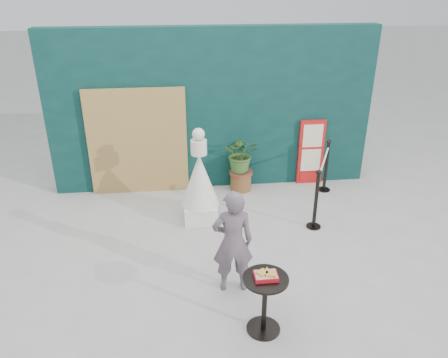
# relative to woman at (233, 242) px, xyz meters

# --- Properties ---
(ground) EXTENTS (60.00, 60.00, 0.00)m
(ground) POSITION_rel_woman_xyz_m (0.03, 0.09, -0.72)
(ground) COLOR #ADAAA5
(ground) RESTS_ON ground
(back_wall) EXTENTS (6.00, 0.30, 3.00)m
(back_wall) POSITION_rel_woman_xyz_m (0.03, 3.24, 0.78)
(back_wall) COLOR #092C29
(back_wall) RESTS_ON ground
(bamboo_fence) EXTENTS (1.80, 0.08, 2.00)m
(bamboo_fence) POSITION_rel_woman_xyz_m (-1.37, 3.03, 0.28)
(bamboo_fence) COLOR tan
(bamboo_fence) RESTS_ON ground
(woman) EXTENTS (0.53, 0.36, 1.45)m
(woman) POSITION_rel_woman_xyz_m (0.00, 0.00, 0.00)
(woman) COLOR #64565E
(woman) RESTS_ON ground
(menu_board) EXTENTS (0.50, 0.07, 1.30)m
(menu_board) POSITION_rel_woman_xyz_m (1.93, 3.04, -0.07)
(menu_board) COLOR red
(menu_board) RESTS_ON ground
(statue) EXTENTS (0.64, 0.64, 1.63)m
(statue) POSITION_rel_woman_xyz_m (-0.31, 1.84, -0.06)
(statue) COLOR silver
(statue) RESTS_ON ground
(cafe_table) EXTENTS (0.52, 0.52, 0.75)m
(cafe_table) POSITION_rel_woman_xyz_m (0.27, -0.79, -0.23)
(cafe_table) COLOR black
(cafe_table) RESTS_ON ground
(food_basket) EXTENTS (0.26, 0.19, 0.11)m
(food_basket) POSITION_rel_woman_xyz_m (0.27, -0.79, 0.06)
(food_basket) COLOR red
(food_basket) RESTS_ON cafe_table
(planter) EXTENTS (0.66, 0.57, 1.12)m
(planter) POSITION_rel_woman_xyz_m (0.54, 2.89, -0.08)
(planter) COLOR brown
(planter) RESTS_ON ground
(stanchion_barrier) EXTENTS (0.84, 1.54, 1.03)m
(stanchion_barrier) POSITION_rel_woman_xyz_m (1.84, 2.03, -0.23)
(stanchion_barrier) COLOR black
(stanchion_barrier) RESTS_ON ground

